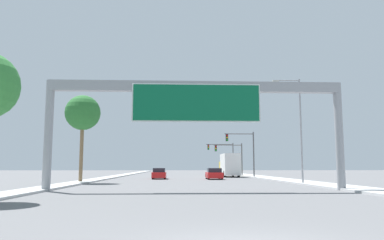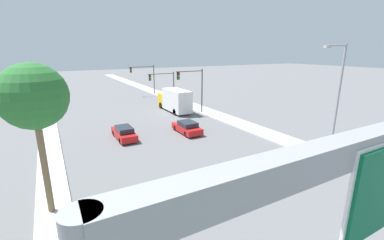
{
  "view_description": "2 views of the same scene",
  "coord_description": "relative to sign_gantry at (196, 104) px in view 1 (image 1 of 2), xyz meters",
  "views": [
    {
      "loc": [
        -1.42,
        -7.41,
        1.63
      ],
      "look_at": [
        0.0,
        24.56,
        5.6
      ],
      "focal_mm": 35.0,
      "sensor_mm": 36.0,
      "label": 1
    },
    {
      "loc": [
        -10.1,
        14.91,
        9.39
      ],
      "look_at": [
        1.08,
        34.79,
        3.19
      ],
      "focal_mm": 24.0,
      "sensor_mm": 36.0,
      "label": 2
    }
  ],
  "objects": [
    {
      "name": "sidewalk_right",
      "position": [
        11.25,
        42.1,
        -5.84
      ],
      "size": [
        3.0,
        120.0,
        0.15
      ],
      "color": "#B9B9B9",
      "rests_on": "ground"
    },
    {
      "name": "traffic_light_near_intersection",
      "position": [
        8.92,
        30.09,
        -1.39
      ],
      "size": [
        4.43,
        0.32,
        6.75
      ],
      "color": "#4C4C4F",
      "rests_on": "ground"
    },
    {
      "name": "car_mid_left",
      "position": [
        -3.5,
        23.92,
        -5.25
      ],
      "size": [
        1.74,
        4.71,
        1.41
      ],
      "color": "red",
      "rests_on": "ground"
    },
    {
      "name": "palm_tree_background",
      "position": [
        -10.85,
        12.74,
        1.07
      ],
      "size": [
        3.55,
        3.55,
        8.82
      ],
      "color": "brown",
      "rests_on": "ground"
    },
    {
      "name": "traffic_light_mid_block",
      "position": [
        8.53,
        40.09,
        -2.03
      ],
      "size": [
        5.09,
        0.32,
        5.64
      ],
      "color": "#4C4C4F",
      "rests_on": "ground"
    },
    {
      "name": "street_lamp_right",
      "position": [
        10.05,
        9.1,
        -0.14
      ],
      "size": [
        2.68,
        0.28,
        9.9
      ],
      "color": "gray",
      "rests_on": "ground"
    },
    {
      "name": "car_near_center",
      "position": [
        3.5,
        22.36,
        -5.24
      ],
      "size": [
        1.89,
        4.39,
        1.41
      ],
      "color": "red",
      "rests_on": "ground"
    },
    {
      "name": "truck_box_primary",
      "position": [
        7.0,
        33.0,
        -4.12
      ],
      "size": [
        2.37,
        8.21,
        3.55
      ],
      "color": "yellow",
      "rests_on": "ground"
    },
    {
      "name": "traffic_light_far_intersection",
      "position": [
        8.47,
        50.09,
        -1.55
      ],
      "size": [
        5.54,
        0.32,
        6.35
      ],
      "color": "#4C4C4F",
      "rests_on": "ground"
    },
    {
      "name": "median_strip_left",
      "position": [
        -10.75,
        42.1,
        -5.84
      ],
      "size": [
        2.0,
        120.0,
        0.15
      ],
      "color": "#B9B9B9",
      "rests_on": "ground"
    },
    {
      "name": "sign_gantry",
      "position": [
        0.0,
        0.0,
        0.0
      ],
      "size": [
        20.46,
        0.73,
        7.47
      ],
      "color": "gray",
      "rests_on": "ground"
    }
  ]
}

